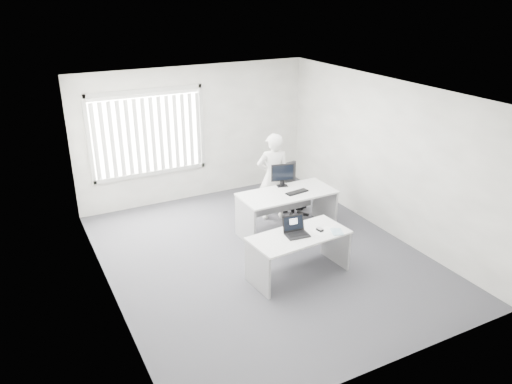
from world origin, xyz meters
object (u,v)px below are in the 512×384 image
office_chair (292,198)px  person (273,177)px  desk_far (287,204)px  monitor (282,175)px  laptop (298,228)px  desk_near (299,246)px

office_chair → person: size_ratio=0.59×
desk_far → person: size_ratio=1.01×
desk_far → monitor: size_ratio=4.04×
office_chair → monitor: 0.93m
desk_far → laptop: 1.55m
person → monitor: person is taller
desk_near → laptop: laptop is taller
person → desk_near: bearing=86.9°
desk_near → office_chair: bearing=56.7°
desk_far → person: 0.73m
desk_far → laptop: laptop is taller
desk_near → person: 2.17m
person → laptop: size_ratio=4.89×
desk_near → monitor: bearing=63.5°
desk_near → laptop: (-0.05, -0.02, 0.34)m
office_chair → laptop: (-1.18, -2.10, 0.53)m
office_chair → laptop: size_ratio=2.87×
desk_near → office_chair: size_ratio=1.59×
person → monitor: size_ratio=3.99×
person → monitor: 0.39m
desk_near → monitor: 1.87m
desk_near → person: person is taller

